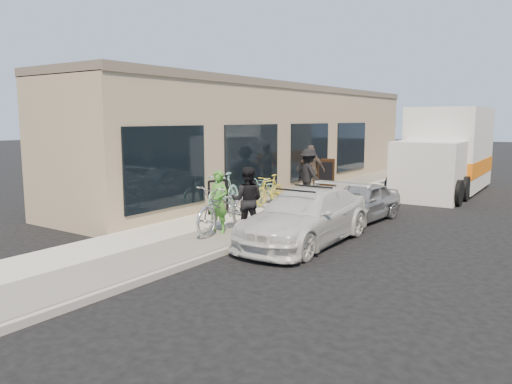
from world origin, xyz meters
The scene contains 17 objects.
ground centered at (0.00, 0.00, 0.00)m, with size 120.00×120.00×0.00m, color black.
sidewalk centered at (-2.00, 3.00, 0.07)m, with size 3.00×34.00×0.15m, color beige.
curb centered at (-0.45, 3.00, 0.07)m, with size 0.12×34.00×0.13m, color #A39E95.
storefront centered at (-5.24, 7.99, 2.12)m, with size 3.60×20.00×4.22m.
bike_rack centered at (-3.06, 1.64, 0.74)m, with size 0.26×0.67×0.99m.
sandwich_board centered at (-3.13, 8.74, 0.71)m, with size 0.88×0.89×1.10m.
sedan_white centered at (0.48, 0.47, 0.63)m, with size 1.82×4.39×1.31m.
sedan_silver centered at (0.54, 3.56, 0.55)m, with size 1.30×3.22×1.10m, color #939498.
moving_truck centered at (1.02, 10.93, 1.47)m, with size 2.72×6.83×3.32m.
tandem_bike centered at (-1.37, -0.19, 0.73)m, with size 0.77×2.22×1.17m, color #BDBDBF.
woman_rider centered at (-1.49, -0.31, 0.90)m, with size 0.55×0.36×1.50m, color #43892D.
man_standing centered at (-0.82, -0.03, 0.96)m, with size 0.78×0.61×1.61m, color black.
cruiser_bike_a centered at (-3.13, 1.99, 0.72)m, with size 0.53×1.88×1.13m, color #82C2B7.
cruiser_bike_b centered at (-2.70, 3.66, 0.59)m, with size 0.59×1.69×0.89m, color #82C2B7.
cruiser_bike_c centered at (-2.61, 3.70, 0.63)m, with size 0.45×1.59×0.95m, color gold.
bystander_a centered at (-2.13, 5.39, 1.02)m, with size 1.12×0.64×1.73m, color black.
bystander_b centered at (-2.52, 6.26, 1.05)m, with size 1.05×0.44×1.80m, color #4F4138.
Camera 1 is at (6.00, -9.57, 2.88)m, focal length 35.00 mm.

